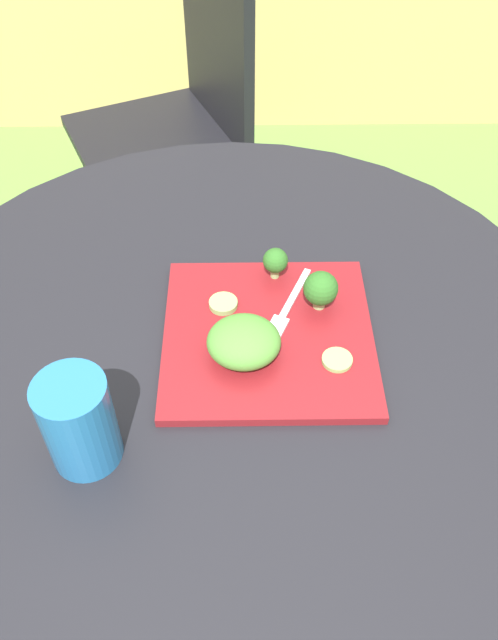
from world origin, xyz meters
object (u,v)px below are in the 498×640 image
at_px(drinking_glass, 80,426).
at_px(fork, 286,310).
at_px(patio_chair, 183,104).
at_px(salad_plate, 268,335).

relative_size(drinking_glass, fork, 0.89).
xyz_separation_m(drinking_glass, fork, (0.26, 0.23, -0.04)).
height_order(patio_chair, fork, patio_chair).
bearing_deg(patio_chair, drinking_glass, -91.32).
xyz_separation_m(salad_plate, drinking_glass, (-0.23, -0.18, 0.05)).
bearing_deg(fork, patio_chair, 102.36).
bearing_deg(salad_plate, fork, 56.23).
height_order(salad_plate, fork, fork).
distance_m(patio_chair, salad_plate, 1.12).
height_order(drinking_glass, fork, drinking_glass).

